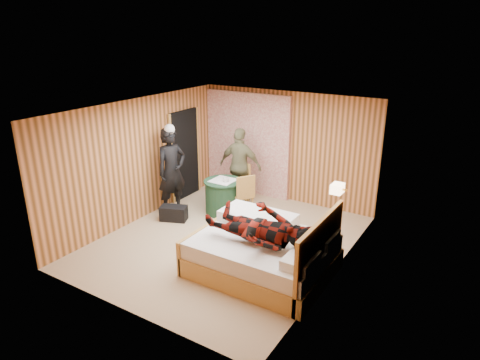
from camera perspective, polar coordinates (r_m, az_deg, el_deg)
The scene contains 23 objects.
floor at distance 8.15m, azimuth -1.88°, elevation -8.10°, with size 4.20×5.00×0.01m, color tan.
ceiling at distance 7.33m, azimuth -2.10°, elevation 9.46°, with size 4.20×5.00×0.01m, color white.
wall_back at distance 9.73m, azimuth 6.24°, elevation 4.41°, with size 4.20×0.02×2.50m, color #D78752.
wall_left at distance 8.93m, azimuth -13.27°, elevation 2.59°, with size 0.02×5.00×2.50m, color #D78752.
wall_right at distance 6.78m, azimuth 12.96°, elevation -2.94°, with size 0.02×5.00×2.50m, color #D78752.
curtain at distance 10.14m, azimuth 0.95°, elevation 4.86°, with size 2.20×0.08×2.40m, color white.
doorway at distance 9.96m, azimuth -7.37°, elevation 3.38°, with size 0.06×0.90×2.05m, color black.
wall_lamp at distance 7.22m, azimuth 12.87°, elevation -1.11°, with size 0.26×0.24×0.16m.
bed at distance 7.08m, azimuth 3.33°, elevation -9.60°, with size 2.18×1.72×1.18m.
nightstand at distance 7.37m, azimuth 11.01°, elevation -9.48°, with size 0.38×0.51×0.50m.
round_table at distance 9.21m, azimuth -2.24°, elevation -2.16°, with size 0.83×0.83×0.74m.
chair_far at distance 9.66m, azimuth -0.01°, elevation -0.01°, with size 0.48×0.48×0.93m.
chair_near at distance 8.98m, azimuth 0.48°, elevation -1.62°, with size 0.58×0.58×0.92m.
duffel_bag at distance 9.02m, azimuth -8.84°, elevation -4.40°, with size 0.54×0.29×0.31m, color black.
sneaker_left at distance 8.66m, azimuth -2.25°, elevation -5.92°, with size 0.27×0.11×0.12m, color silver.
sneaker_right at distance 8.52m, azimuth -2.16°, elevation -6.41°, with size 0.24×0.10×0.11m, color silver.
woman_standing at distance 9.13m, azimuth -9.08°, elevation 1.16°, with size 0.68×0.45×1.87m, color black.
man_at_table at distance 9.59m, azimuth 0.04°, elevation 1.88°, with size 1.01×0.42×1.72m, color #716E4B.
man_on_bed at distance 6.58m, azimuth 2.72°, elevation -5.35°, with size 1.77×0.67×0.86m, color #631009.
book_lower at distance 7.21m, azimuth 11.00°, elevation -7.92°, with size 0.17×0.22×0.02m, color silver.
book_upper at distance 7.20m, azimuth 11.01°, elevation -7.78°, with size 0.16×0.22×0.02m, color silver.
cup_nightstand at distance 7.34m, azimuth 11.53°, elevation -7.10°, with size 0.10×0.10×0.09m, color silver.
cup_table at distance 8.97m, azimuth -1.92°, elevation 0.06°, with size 0.12×0.12×0.10m, color silver.
Camera 1 is at (4.02, -5.98, 3.82)m, focal length 32.00 mm.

